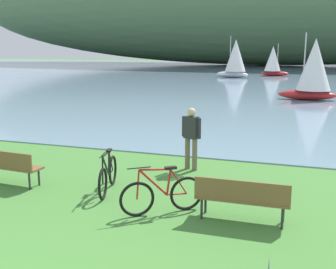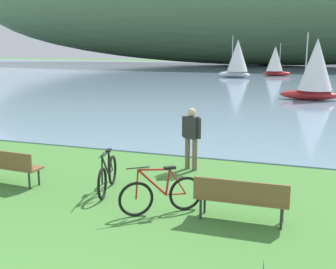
% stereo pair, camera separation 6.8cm
% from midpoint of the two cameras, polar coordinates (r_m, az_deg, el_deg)
% --- Properties ---
extents(bay_water, '(180.00, 80.00, 0.04)m').
position_cam_midpoint_polar(bay_water, '(52.21, 15.10, 7.81)').
color(bay_water, '#7A99B2').
rests_on(bay_water, ground).
extents(park_bench_near_camera, '(1.83, 0.60, 0.88)m').
position_cam_midpoint_polar(park_bench_near_camera, '(11.02, -21.21, -3.73)').
color(park_bench_near_camera, brown).
rests_on(park_bench_near_camera, ground).
extents(park_bench_further_along, '(1.81, 0.50, 0.88)m').
position_cam_midpoint_polar(park_bench_further_along, '(8.24, 9.74, -8.26)').
color(park_bench_further_along, brown).
rests_on(park_bench_further_along, ground).
extents(bicycle_leaning_near_bench, '(1.44, 1.12, 1.01)m').
position_cam_midpoint_polar(bicycle_leaning_near_bench, '(8.58, -1.05, -8.11)').
color(bicycle_leaning_near_bench, black).
rests_on(bicycle_leaning_near_bench, ground).
extents(bicycle_beside_path, '(0.49, 1.73, 1.01)m').
position_cam_midpoint_polar(bicycle_beside_path, '(9.93, -8.32, -5.45)').
color(bicycle_beside_path, black).
rests_on(bicycle_beside_path, ground).
extents(person_at_shoreline, '(0.58, 0.33, 1.71)m').
position_cam_midpoint_polar(person_at_shoreline, '(11.43, 3.00, -0.03)').
color(person_at_shoreline, '#72604C').
rests_on(person_at_shoreline, ground).
extents(sailboat_nearest_to_shore, '(3.87, 2.78, 4.38)m').
position_cam_midpoint_polar(sailboat_nearest_to_shore, '(46.13, 9.02, 10.18)').
color(sailboat_nearest_to_shore, white).
rests_on(sailboat_nearest_to_shore, bay_water).
extents(sailboat_toward_hillside, '(3.09, 1.85, 3.62)m').
position_cam_midpoint_polar(sailboat_toward_hillside, '(49.70, 13.98, 9.68)').
color(sailboat_toward_hillside, '#B22323').
rests_on(sailboat_toward_hillside, bay_water).
extents(sailboat_far_off, '(3.53, 2.12, 4.12)m').
position_cam_midpoint_polar(sailboat_far_off, '(27.74, 19.00, 8.42)').
color(sailboat_far_off, '#B22323').
rests_on(sailboat_far_off, bay_water).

